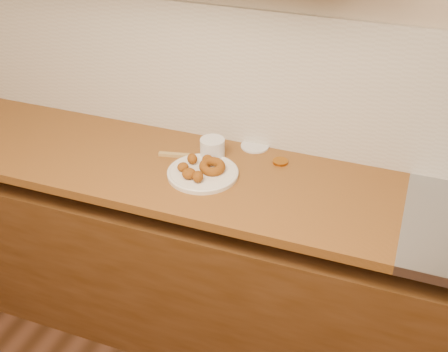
# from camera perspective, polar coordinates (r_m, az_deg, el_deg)

# --- Properties ---
(wall_back) EXTENTS (4.00, 0.02, 2.70)m
(wall_back) POSITION_cam_1_polar(r_m,az_deg,el_deg) (2.30, 7.84, 12.45)
(wall_back) COLOR #C0AD8E
(wall_back) RESTS_ON ground
(base_cabinet) EXTENTS (3.60, 0.60, 0.77)m
(base_cabinet) POSITION_cam_1_polar(r_m,az_deg,el_deg) (2.56, 4.51, -10.61)
(base_cabinet) COLOR #57351A
(base_cabinet) RESTS_ON floor
(butcher_block) EXTENTS (2.30, 0.62, 0.04)m
(butcher_block) POSITION_cam_1_polar(r_m,az_deg,el_deg) (2.46, -9.64, 1.55)
(butcher_block) COLOR brown
(butcher_block) RESTS_ON base_cabinet
(backsplash) EXTENTS (3.60, 0.02, 0.60)m
(backsplash) POSITION_cam_1_polar(r_m,az_deg,el_deg) (2.34, 7.49, 8.92)
(backsplash) COLOR beige
(backsplash) RESTS_ON wall_back
(donut_plate) EXTENTS (0.29, 0.29, 0.02)m
(donut_plate) POSITION_cam_1_polar(r_m,az_deg,el_deg) (2.29, -2.17, 0.28)
(donut_plate) COLOR silver
(donut_plate) RESTS_ON butcher_block
(ring_donut) EXTENTS (0.16, 0.16, 0.05)m
(ring_donut) POSITION_cam_1_polar(r_m,az_deg,el_deg) (2.28, -1.22, 0.98)
(ring_donut) COLOR brown
(ring_donut) RESTS_ON donut_plate
(fried_dough_chunks) EXTENTS (0.15, 0.20, 0.04)m
(fried_dough_chunks) POSITION_cam_1_polar(r_m,az_deg,el_deg) (2.27, -3.06, 0.86)
(fried_dough_chunks) COLOR brown
(fried_dough_chunks) RESTS_ON donut_plate
(plastic_tub) EXTENTS (0.14, 0.14, 0.09)m
(plastic_tub) POSITION_cam_1_polar(r_m,az_deg,el_deg) (2.39, -1.18, 2.82)
(plastic_tub) COLOR silver
(plastic_tub) RESTS_ON butcher_block
(tub_lid) EXTENTS (0.13, 0.13, 0.01)m
(tub_lid) POSITION_cam_1_polar(r_m,az_deg,el_deg) (2.49, 3.15, 3.05)
(tub_lid) COLOR silver
(tub_lid) RESTS_ON butcher_block
(brass_jar_lid) EXTENTS (0.07, 0.07, 0.01)m
(brass_jar_lid) POSITION_cam_1_polar(r_m,az_deg,el_deg) (2.38, 5.74, 1.46)
(brass_jar_lid) COLOR #A05C15
(brass_jar_lid) RESTS_ON butcher_block
(wooden_utensil) EXTENTS (0.18, 0.06, 0.01)m
(wooden_utensil) POSITION_cam_1_polar(r_m,az_deg,el_deg) (2.42, -4.60, 2.12)
(wooden_utensil) COLOR #AB8A4C
(wooden_utensil) RESTS_ON butcher_block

